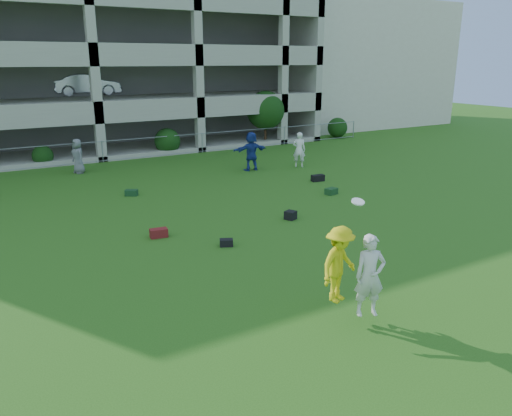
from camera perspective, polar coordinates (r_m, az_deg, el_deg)
ground at (r=12.13m, az=5.57°, el=-10.17°), size 100.00×100.00×0.00m
stucco_building at (r=47.06m, az=8.68°, el=15.88°), size 16.00×14.00×10.00m
bystander_c at (r=26.35m, az=-19.68°, el=5.61°), size 0.73×0.94×1.72m
bystander_d at (r=25.46m, az=-0.56°, el=6.51°), size 1.85×0.67×1.97m
bystander_e at (r=26.40m, az=4.95°, el=6.66°), size 0.80×0.75×1.83m
bag_red_a at (r=16.22m, az=-11.06°, el=-2.82°), size 0.58×0.37×0.28m
bag_black_b at (r=15.21m, az=-3.41°, el=-3.97°), size 0.47×0.40×0.22m
bag_green_c at (r=21.23m, az=8.59°, el=1.91°), size 0.57×0.45×0.26m
crate_d at (r=17.73m, az=3.97°, el=-0.82°), size 0.46×0.46×0.30m
bag_black_e at (r=23.45m, az=7.07°, el=3.42°), size 0.63×0.35×0.30m
bag_green_g at (r=21.42m, az=-14.05°, el=1.71°), size 0.58×0.52×0.25m
frisbee_contest at (r=10.77m, az=10.55°, el=-6.73°), size 1.47×1.22×2.55m
parking_garage at (r=36.97m, az=-21.27°, el=16.41°), size 30.00×14.00×12.00m
fence at (r=28.85m, az=-17.14°, el=6.22°), size 36.06×0.06×1.20m
shrub_row at (r=30.73m, az=-9.19°, el=9.03°), size 34.38×2.52×3.50m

